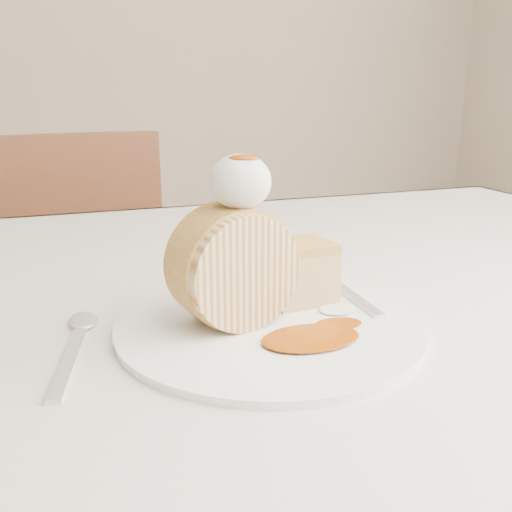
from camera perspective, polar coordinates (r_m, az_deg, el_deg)
name	(u,v)px	position (r m, az deg, el deg)	size (l,w,h in m)	color
table	(261,342)	(0.73, 0.52, -8.58)	(1.40, 0.90, 0.75)	silver
chair_far	(78,275)	(1.57, -17.41, -1.79)	(0.44, 0.44, 0.87)	brown
plate	(269,324)	(0.55, 1.34, -6.86)	(0.29, 0.29, 0.01)	white
roulade_slice	(233,267)	(0.53, -2.27, -1.13)	(0.11, 0.11, 0.06)	beige
cake_chunk	(299,275)	(0.59, 4.30, -1.93)	(0.06, 0.06, 0.05)	tan
whipped_cream	(240,182)	(0.51, -1.59, 7.44)	(0.06, 0.06, 0.05)	white
caramel_drizzle	(244,151)	(0.50, -1.22, 10.49)	(0.03, 0.02, 0.01)	#893805
caramel_pool	(310,338)	(0.51, 5.47, -8.13)	(0.09, 0.06, 0.00)	#893805
fork	(351,295)	(0.61, 9.47, -3.87)	(0.02, 0.17, 0.00)	silver
spoon	(69,362)	(0.51, -18.23, -10.03)	(0.02, 0.16, 0.00)	silver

